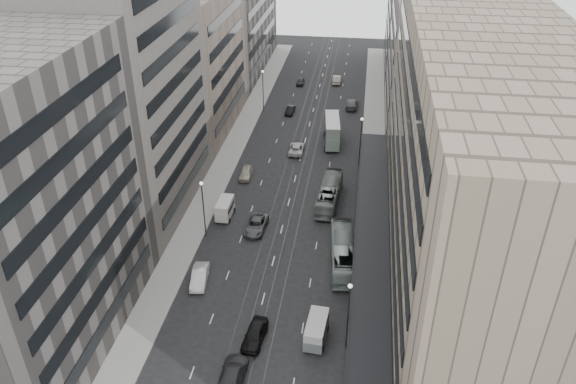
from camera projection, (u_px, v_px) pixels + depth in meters
The scene contains 29 objects.
ground at pixel (262, 305), 63.04m from camera, with size 220.00×220.00×0.00m, color black.
sidewalk_right at pixel (373, 158), 93.40m from camera, with size 4.00×125.00×0.15m, color gray.
sidewalk_left at pixel (232, 149), 96.29m from camera, with size 4.00×125.00×0.15m, color gray.
department_store at pixel (470, 167), 59.56m from camera, with size 19.20×60.00×30.00m.
building_right_mid at pixel (434, 64), 98.43m from camera, with size 15.00×28.00×24.00m, color #544F49.
building_right_far at pixel (424, 12), 122.88m from camera, with size 15.00×32.00×28.00m, color #605A56.
building_left_a at pixel (10, 218), 51.12m from camera, with size 15.00×28.00×30.00m, color #605A56.
building_left_b at pixel (122, 91), 73.02m from camera, with size 15.00×26.00×34.00m, color #544F49.
building_left_c at pixel (187, 61), 98.26m from camera, with size 15.00×28.00×25.00m, color gray.
building_left_d at pixel (229, 9), 125.51m from camera, with size 15.00×38.00×28.00m, color #605A56.
lamp_right_near at pixel (349, 309), 54.95m from camera, with size 0.44×0.44×8.32m.
lamp_right_far at pixel (361, 136), 88.91m from camera, with size 0.44×0.44×8.32m.
lamp_left_near at pixel (203, 203), 71.72m from camera, with size 0.44×0.44×8.32m.
lamp_left_far at pixel (263, 86), 108.23m from camera, with size 0.44×0.44×8.32m.
bus_near at pixel (343, 252), 68.66m from camera, with size 2.72×11.64×3.24m, color gray.
bus_far at pixel (329, 193), 80.79m from camera, with size 2.63×11.22×3.13m, color gray.
double_decker at pixel (332, 131), 97.13m from camera, with size 3.31×8.63×4.61m.
vw_microbus at pixel (316, 329), 57.81m from camera, with size 2.44×4.82×2.53m.
panel_van at pixel (225, 208), 77.66m from camera, with size 2.10×4.16×2.60m.
sedan_0 at pixel (255, 334), 57.99m from camera, with size 1.98×4.91×1.67m, color black.
sedan_1 at pixel (200, 276), 66.00m from camera, with size 1.72×4.94×1.63m, color silver.
sedan_2 at pixel (256, 225), 75.30m from camera, with size 2.54×5.51×1.53m, color #4D4D4F.
sedan_3 at pixel (232, 375), 53.44m from camera, with size 2.36×5.81×1.69m, color #272729.
sedan_4 at pixel (246, 173), 87.69m from camera, with size 1.78×4.43×1.51m, color #B0AA92.
sedan_5 at pixel (290, 110), 109.57m from camera, with size 1.43×4.10×1.35m, color black.
sedan_6 at pixel (297, 148), 95.09m from camera, with size 2.44×5.29×1.47m, color beige.
sedan_7 at pixel (352, 104), 112.05m from camera, with size 2.23×5.49×1.59m, color #4F4F51.
sedan_8 at pixel (301, 81), 123.59m from camera, with size 1.57×3.89×1.33m, color #242427.
sedan_9 at pixel (337, 79), 124.33m from camera, with size 1.71×4.92×1.62m, color #A09585.
Camera 1 is at (9.61, -46.66, 43.29)m, focal length 35.00 mm.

